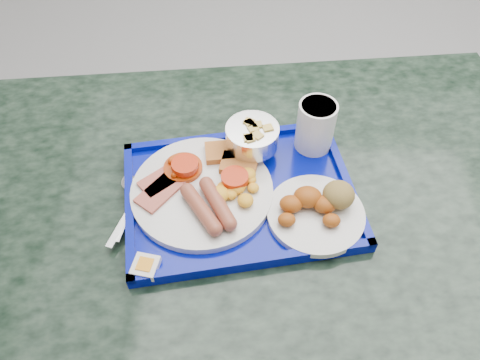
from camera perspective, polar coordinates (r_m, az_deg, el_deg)
The scene contains 10 objects.
floor at distance 2.09m, azimuth 14.50°, elevation 2.72°, with size 6.00×6.00×0.00m, color gray.
table at distance 1.04m, azimuth 0.26°, elevation -9.83°, with size 1.35×0.98×0.79m.
tray at distance 0.87m, azimuth 0.00°, elevation -1.90°, with size 0.47×0.38×0.03m.
main_plate at distance 0.86m, azimuth -4.15°, elevation -0.90°, with size 0.26×0.26×0.04m.
bread_plate at distance 0.84m, azimuth 9.53°, elevation -3.32°, with size 0.17×0.17×0.06m.
fruit_bowl at distance 0.90m, azimuth 1.51°, elevation 5.30°, with size 0.10×0.10×0.07m.
juice_cup at distance 0.93m, azimuth 9.22°, elevation 6.69°, with size 0.07×0.07×0.10m.
spoon at distance 0.90m, azimuth -13.50°, elevation -1.22°, with size 0.04×0.15×0.01m.
knife at distance 0.87m, azimuth -12.94°, elevation -3.14°, with size 0.01×0.18×0.00m, color silver.
jam_packet at distance 0.79m, azimuth -11.45°, elevation -10.29°, with size 0.05×0.05×0.02m.
Camera 1 is at (-0.50, -1.37, 1.49)m, focal length 35.00 mm.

